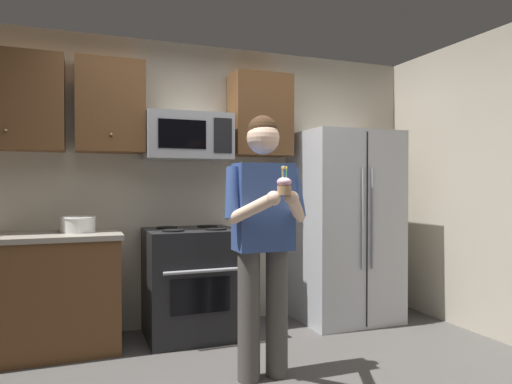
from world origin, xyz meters
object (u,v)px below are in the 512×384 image
at_px(oven_range, 191,282).
at_px(microwave, 188,137).
at_px(refrigerator, 345,226).
at_px(person, 264,230).
at_px(bowl_large_white, 78,224).
at_px(cupcake, 284,186).

distance_m(oven_range, microwave, 1.26).
xyz_separation_m(refrigerator, person, (-1.25, -1.00, 0.10)).
bearing_deg(bowl_large_white, refrigerator, -2.27).
distance_m(oven_range, refrigerator, 1.56).
relative_size(microwave, person, 0.42).
distance_m(microwave, person, 1.39).
height_order(microwave, person, microwave).
bearing_deg(person, cupcake, -90.00).
relative_size(oven_range, person, 0.53).
xyz_separation_m(oven_range, person, (0.25, -1.04, 0.53)).
bearing_deg(person, bowl_large_white, 136.47).
bearing_deg(microwave, bowl_large_white, -176.00).
distance_m(microwave, cupcake, 1.57).
relative_size(refrigerator, person, 1.02).
bearing_deg(person, refrigerator, 38.77).
distance_m(microwave, refrigerator, 1.72).
xyz_separation_m(microwave, refrigerator, (1.50, -0.16, -0.82)).
height_order(oven_range, bowl_large_white, bowl_large_white).
distance_m(oven_range, person, 1.20).
height_order(bowl_large_white, cupcake, cupcake).
distance_m(refrigerator, person, 1.60).
bearing_deg(refrigerator, oven_range, 178.50).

